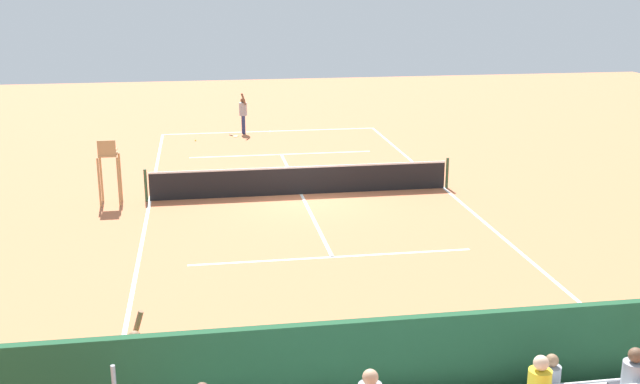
{
  "coord_description": "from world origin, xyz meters",
  "views": [
    {
      "loc": [
        3.29,
        24.41,
        7.06
      ],
      "look_at": [
        0.0,
        4.0,
        1.2
      ],
      "focal_mm": 42.66,
      "sensor_mm": 36.0,
      "label": 1
    }
  ],
  "objects_px": {
    "tennis_player": "(243,112)",
    "courtside_bench": "(502,368)",
    "umpire_chair": "(109,165)",
    "tennis_net": "(301,180)",
    "tennis_racket": "(235,136)",
    "tennis_ball_near": "(196,140)",
    "line_judge": "(137,368)"
  },
  "relations": [
    {
      "from": "tennis_player",
      "to": "tennis_racket",
      "type": "xyz_separation_m",
      "value": [
        0.44,
        0.63,
        -1.0
      ]
    },
    {
      "from": "tennis_racket",
      "to": "tennis_player",
      "type": "bearing_deg",
      "value": -124.81
    },
    {
      "from": "tennis_net",
      "to": "umpire_chair",
      "type": "relative_size",
      "value": 4.81
    },
    {
      "from": "courtside_bench",
      "to": "tennis_ball_near",
      "type": "distance_m",
      "value": 23.18
    },
    {
      "from": "umpire_chair",
      "to": "tennis_racket",
      "type": "height_order",
      "value": "umpire_chair"
    },
    {
      "from": "line_judge",
      "to": "tennis_ball_near",
      "type": "bearing_deg",
      "value": -92.45
    },
    {
      "from": "umpire_chair",
      "to": "tennis_ball_near",
      "type": "height_order",
      "value": "umpire_chair"
    },
    {
      "from": "tennis_racket",
      "to": "tennis_ball_near",
      "type": "bearing_deg",
      "value": 22.37
    },
    {
      "from": "tennis_player",
      "to": "courtside_bench",
      "type": "bearing_deg",
      "value": 97.03
    },
    {
      "from": "courtside_bench",
      "to": "tennis_racket",
      "type": "height_order",
      "value": "courtside_bench"
    },
    {
      "from": "tennis_net",
      "to": "tennis_racket",
      "type": "xyz_separation_m",
      "value": [
        1.7,
        -10.06,
        -0.49
      ]
    },
    {
      "from": "tennis_net",
      "to": "line_judge",
      "type": "distance_m",
      "value": 13.88
    },
    {
      "from": "line_judge",
      "to": "tennis_net",
      "type": "bearing_deg",
      "value": -108.73
    },
    {
      "from": "tennis_racket",
      "to": "line_judge",
      "type": "distance_m",
      "value": 23.38
    },
    {
      "from": "tennis_net",
      "to": "umpire_chair",
      "type": "bearing_deg",
      "value": 1.72
    },
    {
      "from": "tennis_player",
      "to": "tennis_ball_near",
      "type": "distance_m",
      "value": 2.8
    },
    {
      "from": "line_judge",
      "to": "tennis_racket",
      "type": "bearing_deg",
      "value": -96.78
    },
    {
      "from": "tennis_net",
      "to": "tennis_player",
      "type": "height_order",
      "value": "tennis_player"
    },
    {
      "from": "tennis_net",
      "to": "tennis_ball_near",
      "type": "distance_m",
      "value": 9.96
    },
    {
      "from": "tennis_net",
      "to": "courtside_bench",
      "type": "distance_m",
      "value": 13.38
    },
    {
      "from": "tennis_net",
      "to": "tennis_racket",
      "type": "bearing_deg",
      "value": -80.42
    },
    {
      "from": "tennis_racket",
      "to": "tennis_net",
      "type": "bearing_deg",
      "value": 99.58
    },
    {
      "from": "tennis_player",
      "to": "tennis_ball_near",
      "type": "relative_size",
      "value": 29.18
    },
    {
      "from": "umpire_chair",
      "to": "tennis_ball_near",
      "type": "bearing_deg",
      "value": -105.89
    },
    {
      "from": "umpire_chair",
      "to": "tennis_player",
      "type": "xyz_separation_m",
      "value": [
        -4.94,
        -10.87,
        -0.3
      ]
    },
    {
      "from": "umpire_chair",
      "to": "line_judge",
      "type": "distance_m",
      "value": 13.07
    },
    {
      "from": "tennis_net",
      "to": "tennis_player",
      "type": "bearing_deg",
      "value": -83.27
    },
    {
      "from": "tennis_ball_near",
      "to": "tennis_net",
      "type": "bearing_deg",
      "value": 110.56
    },
    {
      "from": "tennis_racket",
      "to": "tennis_ball_near",
      "type": "distance_m",
      "value": 1.94
    },
    {
      "from": "courtside_bench",
      "to": "umpire_chair",
      "type": "bearing_deg",
      "value": -58.9
    },
    {
      "from": "tennis_player",
      "to": "tennis_net",
      "type": "bearing_deg",
      "value": 96.73
    },
    {
      "from": "tennis_racket",
      "to": "tennis_ball_near",
      "type": "relative_size",
      "value": 8.28
    }
  ]
}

